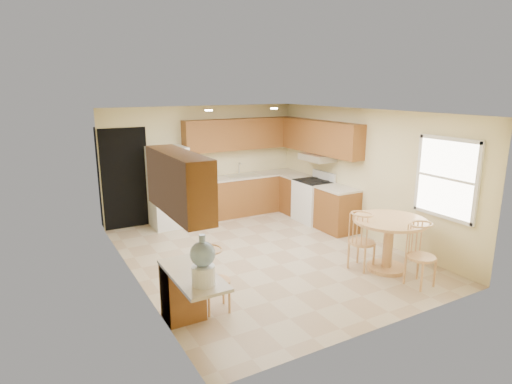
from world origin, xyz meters
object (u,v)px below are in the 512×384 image
refrigerator (168,187)px  chair_desk (219,275)px  stove (313,200)px  dining_table (389,237)px  chair_table_b (427,251)px  chair_table_a (366,237)px  water_crock (203,262)px

refrigerator → chair_desk: 3.89m
stove → dining_table: size_ratio=0.94×
chair_table_b → stove: bearing=-101.3°
refrigerator → stove: 3.15m
chair_table_a → chair_table_b: bearing=3.1°
dining_table → refrigerator: bearing=120.9°
chair_desk → chair_table_b: bearing=82.9°
chair_table_a → chair_desk: (-2.62, -0.07, -0.04)m
chair_table_b → chair_table_a: bearing=-72.6°
chair_table_a → chair_desk: size_ratio=1.08×
chair_table_b → dining_table: bearing=-92.6°
refrigerator → water_crock: 4.56m
water_crock → chair_desk: bearing=53.2°
chair_table_b → refrigerator: bearing=-65.9°
chair_table_a → dining_table: bearing=47.1°
stove → chair_table_b: (-0.52, -3.44, 0.11)m
chair_table_a → water_crock: (-3.07, -0.67, 0.46)m
stove → chair_desk: size_ratio=1.25×
chair_desk → chair_table_a: bearing=100.1°
chair_table_b → water_crock: 3.44m
refrigerator → chair_table_a: (2.02, -3.76, -0.28)m
stove → chair_table_b: bearing=-98.7°
stove → chair_table_b: size_ratio=1.15×
dining_table → chair_table_b: size_ratio=1.22×
stove → dining_table: bearing=-101.0°
dining_table → chair_desk: 2.95m
dining_table → chair_table_b: chair_table_b is taller
refrigerator → chair_table_a: bearing=-61.7°
chair_desk → dining_table: bearing=96.8°
chair_table_b → water_crock: bearing=-6.4°
stove → water_crock: 5.11m
stove → chair_table_a: (-0.85, -2.54, 0.10)m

